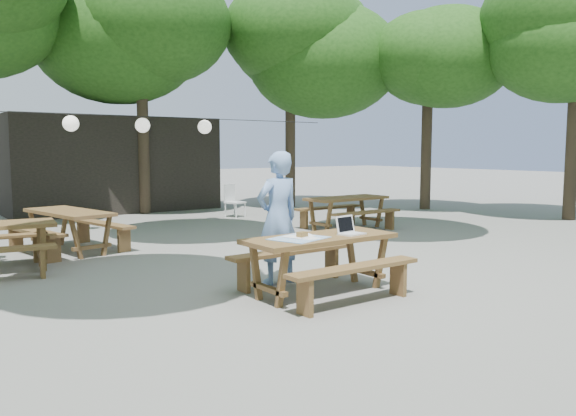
{
  "coord_description": "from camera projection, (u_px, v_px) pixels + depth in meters",
  "views": [
    {
      "loc": [
        -5.17,
        -6.53,
        1.85
      ],
      "look_at": [
        -0.68,
        -0.35,
        1.05
      ],
      "focal_mm": 35.0,
      "sensor_mm": 36.0,
      "label": 1
    }
  ],
  "objects": [
    {
      "name": "woman",
      "position": [
        278.0,
        218.0,
        7.72
      ],
      "size": [
        0.67,
        0.44,
        1.83
      ],
      "primitive_type": "imported",
      "rotation": [
        0.0,
        0.0,
        3.15
      ],
      "color": "#799FDD",
      "rests_on": "ground"
    },
    {
      "name": "ground",
      "position": [
        310.0,
        272.0,
        8.47
      ],
      "size": [
        80.0,
        80.0,
        0.0
      ],
      "primitive_type": "plane",
      "color": "slate",
      "rests_on": "ground"
    },
    {
      "name": "pavilion",
      "position": [
        109.0,
        164.0,
        17.06
      ],
      "size": [
        6.0,
        3.0,
        2.8
      ],
      "primitive_type": "cube",
      "color": "black",
      "rests_on": "ground"
    },
    {
      "name": "laptop",
      "position": [
        349.0,
        229.0,
        7.3
      ],
      "size": [
        0.36,
        0.3,
        0.24
      ],
      "rotation": [
        0.0,
        0.0,
        0.14
      ],
      "color": "white",
      "rests_on": "main_picnic_table"
    },
    {
      "name": "main_picnic_table",
      "position": [
        320.0,
        264.0,
        7.19
      ],
      "size": [
        2.0,
        1.58,
        0.75
      ],
      "color": "brown",
      "rests_on": "ground"
    },
    {
      "name": "paper_lanterns",
      "position": [
        143.0,
        125.0,
        12.93
      ],
      "size": [
        9.0,
        0.34,
        0.38
      ],
      "color": "black",
      "rests_on": "ground"
    },
    {
      "name": "plastic_chair",
      "position": [
        235.0,
        208.0,
        15.36
      ],
      "size": [
        0.56,
        0.56,
        0.9
      ],
      "rotation": [
        0.0,
        0.0,
        0.34
      ],
      "color": "white",
      "rests_on": "ground"
    },
    {
      "name": "picnic_table_far_w",
      "position": [
        69.0,
        230.0,
        10.15
      ],
      "size": [
        1.92,
        2.17,
        0.75
      ],
      "rotation": [
        0.0,
        0.0,
        1.77
      ],
      "color": "brown",
      "rests_on": "ground"
    },
    {
      "name": "picnic_table_ne",
      "position": [
        347.0,
        212.0,
        13.02
      ],
      "size": [
        2.02,
        1.62,
        0.75
      ],
      "rotation": [
        0.0,
        0.0,
        0.02
      ],
      "color": "brown",
      "rests_on": "ground"
    },
    {
      "name": "tabletop_clutter",
      "position": [
        300.0,
        237.0,
        6.96
      ],
      "size": [
        0.78,
        0.72,
        0.08
      ],
      "color": "#3A80C8",
      "rests_on": "main_picnic_table"
    }
  ]
}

